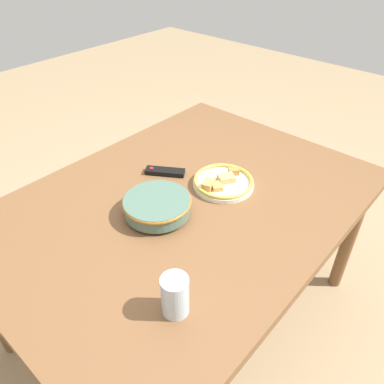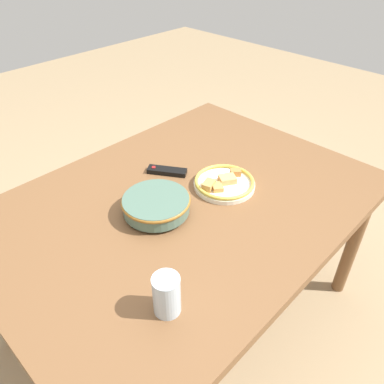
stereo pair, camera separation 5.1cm
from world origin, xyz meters
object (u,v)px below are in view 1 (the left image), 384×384
tv_remote (165,172)px  noodle_bowl (157,205)px  food_plate (223,182)px  drinking_glass (175,295)px

tv_remote → noodle_bowl: bearing=-173.6°
noodle_bowl → food_plate: (0.29, -0.07, -0.02)m
noodle_bowl → drinking_glass: drinking_glass is taller
drinking_glass → tv_remote: bearing=47.3°
noodle_bowl → food_plate: size_ratio=1.02×
noodle_bowl → drinking_glass: (-0.25, -0.33, 0.02)m
food_plate → tv_remote: bearing=111.7°
tv_remote → food_plate: bearing=-100.9°
food_plate → tv_remote: 0.25m
tv_remote → drinking_glass: size_ratio=1.29×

